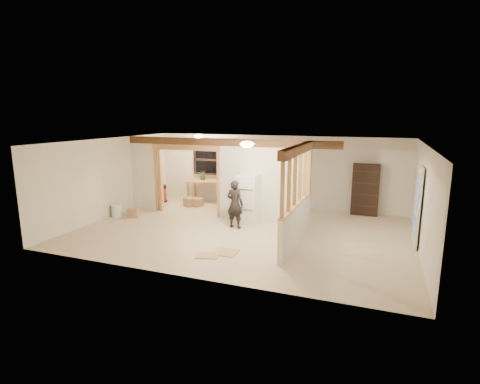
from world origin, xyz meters
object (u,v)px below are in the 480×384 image
at_px(woman, 235,204).
at_px(shop_vac, 161,193).
at_px(refrigerator, 248,199).
at_px(work_table, 206,191).
at_px(bookshelf, 365,190).

xyz_separation_m(woman, shop_vac, (-3.82, 2.07, -0.38)).
height_order(refrigerator, work_table, refrigerator).
bearing_deg(work_table, bookshelf, -10.29).
bearing_deg(woman, bookshelf, -134.01).
height_order(shop_vac, bookshelf, bookshelf).
bearing_deg(refrigerator, shop_vac, 160.08).
bearing_deg(shop_vac, work_table, 19.92).
xyz_separation_m(work_table, bookshelf, (5.63, 0.17, 0.42)).
bearing_deg(refrigerator, work_table, 139.81).
distance_m(woman, work_table, 3.47).
distance_m(work_table, shop_vac, 1.70).
distance_m(refrigerator, shop_vac, 4.27).
bearing_deg(woman, refrigerator, -99.37).
relative_size(work_table, bookshelf, 0.78).
height_order(refrigerator, bookshelf, bookshelf).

